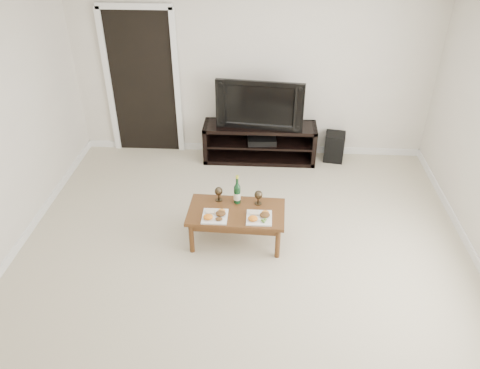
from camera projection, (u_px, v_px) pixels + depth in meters
name	position (u px, v px, depth m)	size (l,w,h in m)	color
floor	(241.00, 279.00, 4.81)	(5.50, 5.50, 0.00)	beige
back_wall	(253.00, 67.00, 6.43)	(5.00, 0.04, 2.60)	silver
ceiling	(241.00, 15.00, 3.39)	(5.00, 5.50, 0.04)	white
doorway	(143.00, 84.00, 6.63)	(0.90, 0.02, 2.05)	black
media_console	(260.00, 142.00, 6.75)	(1.60, 0.45, 0.55)	black
television	(261.00, 102.00, 6.41)	(1.20, 0.16, 0.69)	black
av_receiver	(262.00, 140.00, 6.71)	(0.40, 0.30, 0.08)	black
subwoofer	(334.00, 147.00, 6.78)	(0.28, 0.28, 0.41)	black
coffee_table	(236.00, 226.00, 5.21)	(1.05, 0.57, 0.42)	#532C17
plate_left	(215.00, 215.00, 4.98)	(0.27, 0.27, 0.07)	white
plate_right	(259.00, 216.00, 4.96)	(0.27, 0.27, 0.07)	white
wine_bottle	(237.00, 189.00, 5.14)	(0.07, 0.07, 0.35)	#0F371A
goblet_left	(219.00, 194.00, 5.22)	(0.09, 0.09, 0.17)	#3C3020
goblet_right	(258.00, 197.00, 5.16)	(0.09, 0.09, 0.17)	#3C3020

